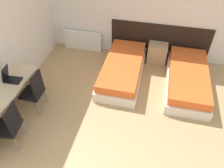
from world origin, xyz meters
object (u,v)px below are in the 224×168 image
(bed_near_window, at_px, (123,69))
(chair_near_laptop, at_px, (34,91))
(nightstand, at_px, (157,53))
(chair_near_notebook, at_px, (10,125))
(bed_near_door, at_px, (187,79))
(laptop, at_px, (10,78))

(bed_near_window, height_order, chair_near_laptop, chair_near_laptop)
(nightstand, xyz_separation_m, chair_near_notebook, (-2.30, -3.13, 0.24))
(bed_near_door, xyz_separation_m, nightstand, (-0.77, 0.83, 0.04))
(bed_near_door, height_order, chair_near_notebook, chair_near_notebook)
(bed_near_window, relative_size, bed_near_door, 1.00)
(laptop, bearing_deg, bed_near_door, 19.16)
(chair_near_laptop, xyz_separation_m, laptop, (-0.40, -0.04, 0.30))
(nightstand, height_order, chair_near_notebook, chair_near_notebook)
(chair_near_notebook, bearing_deg, laptop, 108.40)
(chair_near_laptop, bearing_deg, bed_near_window, 42.18)
(bed_near_door, bearing_deg, chair_near_notebook, -143.23)
(bed_near_door, xyz_separation_m, chair_near_notebook, (-3.07, -2.29, 0.29))
(bed_near_window, relative_size, laptop, 6.11)
(chair_near_notebook, bearing_deg, nightstand, 46.06)
(nightstand, relative_size, laptop, 1.55)
(bed_near_window, distance_m, nightstand, 1.13)
(chair_near_laptop, height_order, laptop, laptop)
(bed_near_window, xyz_separation_m, nightstand, (0.77, 0.83, 0.04))
(chair_near_notebook, bearing_deg, bed_near_door, 29.21)
(chair_near_notebook, xyz_separation_m, laptop, (-0.40, 0.83, 0.30))
(nightstand, xyz_separation_m, laptop, (-2.71, -2.30, 0.54))
(chair_near_laptop, bearing_deg, bed_near_door, 24.23)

